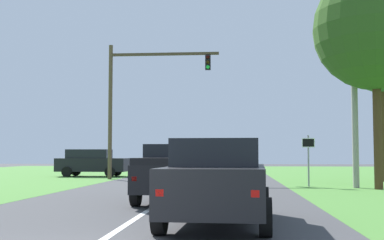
{
  "coord_description": "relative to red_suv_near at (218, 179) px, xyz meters",
  "views": [
    {
      "loc": [
        2.31,
        -7.05,
        1.5
      ],
      "look_at": [
        0.21,
        18.59,
        3.21
      ],
      "focal_mm": 48.51,
      "sensor_mm": 36.0,
      "label": 1
    }
  ],
  "objects": [
    {
      "name": "crossing_suv_far",
      "position": [
        -9.32,
        23.38,
        -0.01
      ],
      "size": [
        4.74,
        2.18,
        1.83
      ],
      "color": "black",
      "rests_on": "ground_plane"
    },
    {
      "name": "utility_pole_right",
      "position": [
        5.78,
        12.61,
        3.82
      ],
      "size": [
        0.28,
        0.28,
        9.57
      ],
      "primitive_type": "cylinder",
      "color": "#9E998E",
      "rests_on": "ground_plane"
    },
    {
      "name": "red_suv_near",
      "position": [
        0.0,
        0.0,
        0.0
      ],
      "size": [
        2.36,
        5.05,
        1.81
      ],
      "color": "black",
      "rests_on": "ground_plane"
    },
    {
      "name": "keep_moving_sign",
      "position": [
        3.79,
        13.34,
        0.56
      ],
      "size": [
        0.6,
        0.09,
        2.39
      ],
      "color": "gray",
      "rests_on": "ground_plane"
    },
    {
      "name": "oak_tree_right",
      "position": [
        8.61,
        18.25,
        6.02
      ],
      "size": [
        4.17,
        4.17,
        9.11
      ],
      "color": "#4C351E",
      "rests_on": "ground_plane"
    },
    {
      "name": "pickup_truck_lead",
      "position": [
        -1.49,
        5.22,
        -0.03
      ],
      "size": [
        2.29,
        5.55,
        1.81
      ],
      "color": "black",
      "rests_on": "ground_plane"
    },
    {
      "name": "traffic_light",
      "position": [
        -5.54,
        19.64,
        4.35
      ],
      "size": [
        6.74,
        0.4,
        8.18
      ],
      "color": "brown",
      "rests_on": "ground_plane"
    },
    {
      "name": "extra_tree_1",
      "position": [
        6.51,
        11.64,
        5.99
      ],
      "size": [
        5.37,
        5.37,
        9.66
      ],
      "color": "#4C351E",
      "rests_on": "ground_plane"
    },
    {
      "name": "ground_plane",
      "position": [
        -1.96,
        8.7,
        -0.97
      ],
      "size": [
        120.0,
        120.0,
        0.0
      ],
      "primitive_type": "plane",
      "color": "#424244"
    }
  ]
}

